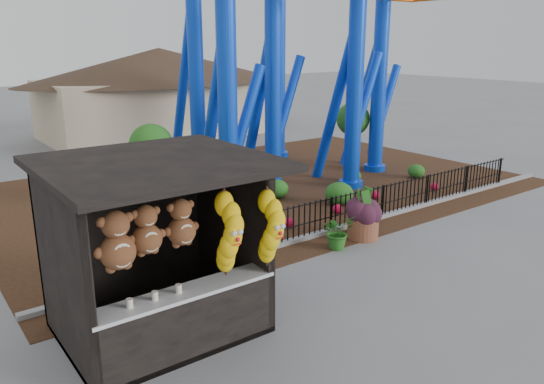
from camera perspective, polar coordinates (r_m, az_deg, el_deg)
ground at (r=10.55m, az=6.24°, el=-12.08°), size 120.00×120.00×0.00m
mulch_bed at (r=18.72m, az=-1.34°, el=0.66°), size 18.00×12.00×0.02m
curb at (r=15.08m, az=9.73°, el=-3.17°), size 18.00×0.18×0.12m
prize_booth at (r=9.04m, az=-11.72°, el=-6.51°), size 3.50×3.40×3.12m
picket_fence at (r=15.59m, az=12.10°, el=-0.97°), size 12.20×0.06×1.00m
terracotta_planter at (r=13.94m, az=9.75°, el=-3.72°), size 0.95×0.95×0.61m
planter_foliage at (r=13.74m, az=9.87°, el=-1.26°), size 0.70×0.70×0.64m
potted_plant at (r=13.12m, az=7.08°, el=-4.24°), size 0.92×0.83×0.88m
landscaping at (r=17.31m, az=6.33°, el=0.31°), size 7.68×3.03×0.71m
pavilion at (r=29.56m, az=-11.94°, el=11.96°), size 15.00×15.00×4.80m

